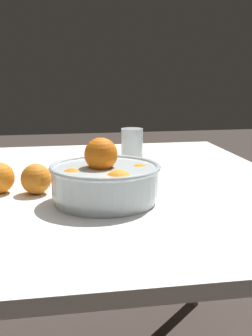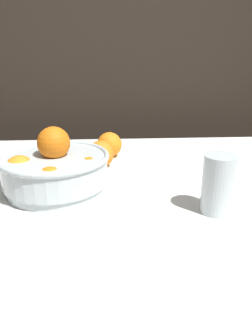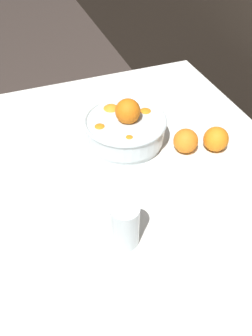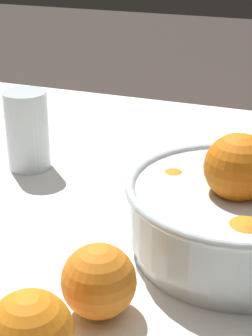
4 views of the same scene
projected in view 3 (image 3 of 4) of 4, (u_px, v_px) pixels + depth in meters
The scene contains 6 objects.
ground_plane at pixel (131, 294), 1.48m from camera, with size 12.00×12.00×0.00m, color #3D332D.
dining_table at pixel (134, 198), 1.01m from camera, with size 1.29×1.03×0.74m.
fruit_bowl at pixel (125, 128), 1.06m from camera, with size 0.27×0.27×0.16m.
juice_glass at pixel (125, 227), 0.78m from camera, with size 0.07×0.07×0.13m.
orange_loose_near_bowl at pixel (186, 141), 1.04m from camera, with size 0.08×0.08×0.08m, color orange.
orange_loose_front at pixel (216, 139), 1.05m from camera, with size 0.08×0.08×0.08m, color orange.
Camera 3 is at (0.61, -0.25, 1.44)m, focal length 35.00 mm.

